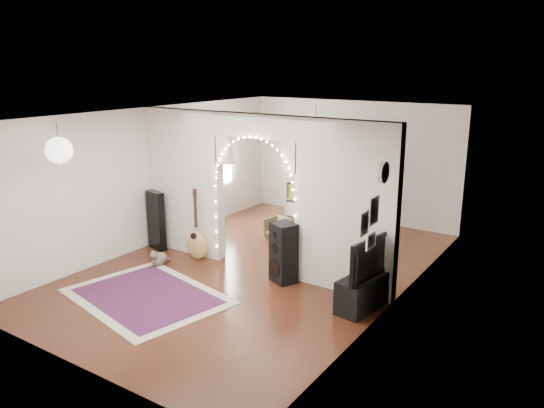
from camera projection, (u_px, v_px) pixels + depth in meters
The scene contains 25 objects.
floor at pixel (258, 268), 9.35m from camera, with size 7.50×7.50×0.00m, color black.
ceiling at pixel (257, 114), 8.65m from camera, with size 5.00×7.50×0.02m, color white.
wall_back at pixel (352, 161), 12.02m from camera, with size 5.00×0.02×2.70m, color silver.
wall_front at pixel (67, 260), 5.98m from camera, with size 5.00×0.02×2.70m, color silver.
wall_left at pixel (152, 177), 10.33m from camera, with size 0.02×7.50×2.70m, color silver.
wall_right at pixel (399, 216), 7.67m from camera, with size 0.02×7.50×2.70m, color silver.
divider_wall at pixel (257, 189), 8.98m from camera, with size 5.00×0.20×2.70m.
fairy_lights at pixel (253, 184), 8.84m from camera, with size 1.64×0.04×1.60m, color #FFEABF, non-canonical shape.
window at pixel (212, 156), 11.73m from camera, with size 0.04×1.20×1.40m, color white.
wall_clock at pixel (384, 172), 7.00m from camera, with size 0.31×0.31×0.03m, color white.
picture_frames at pixel (370, 223), 6.84m from camera, with size 0.02×0.50×0.70m, color white, non-canonical shape.
paper_lantern at pixel (59, 150), 7.84m from camera, with size 0.40×0.40×0.40m, color white.
ceiling_fan at pixel (315, 121), 10.34m from camera, with size 1.10×1.10×0.30m, color #B8953D, non-canonical shape.
area_rug at pixel (147, 296), 8.20m from camera, with size 2.40×1.80×0.02m, color maroon.
guitar_case at pixel (156, 221), 10.17m from camera, with size 0.44×0.15×1.14m, color black.
acoustic_guitar at pixel (196, 234), 9.63m from camera, with size 0.48×0.31×1.13m.
tabby_cat at pixel (159, 258), 9.42m from camera, with size 0.25×0.51×0.33m.
floor_speaker at pixel (283, 253), 8.65m from camera, with size 0.49×0.47×1.00m.
media_console at pixel (364, 292), 7.78m from camera, with size 0.40×1.00×0.50m, color black.
tv at pixel (366, 256), 7.63m from camera, with size 1.07×0.14×0.62m, color black.
bookcase at pixel (321, 184), 11.98m from camera, with size 1.67×0.42×1.71m, color tan.
dining_table at pixel (333, 190), 12.17m from camera, with size 1.33×1.00×0.76m.
flower_vase at pixel (333, 183), 12.12m from camera, with size 0.18×0.18×0.19m, color silver.
dining_chair_left at pixel (313, 229), 10.85m from camera, with size 0.45×0.47×0.42m, color brown.
dining_chair_right at pixel (279, 229), 10.84m from camera, with size 0.47×0.48×0.44m, color brown.
Camera 1 is at (5.02, -7.16, 3.50)m, focal length 35.00 mm.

